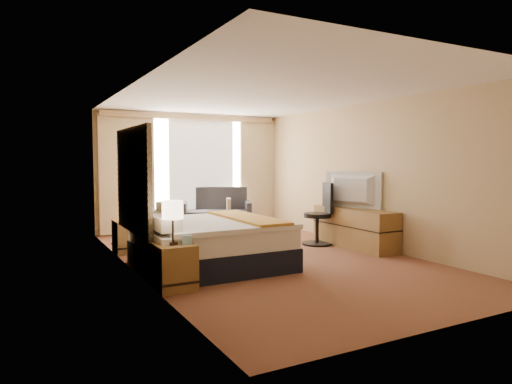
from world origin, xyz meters
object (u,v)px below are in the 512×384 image
loveseat (217,216)px  desk_chair (320,217)px  television (350,190)px  floor_lamp (127,185)px  lamp_right (128,195)px  media_dresser (354,228)px  nightstand_left (174,266)px  bed (210,243)px  lamp_left (173,211)px  nightstand_right (128,236)px

loveseat → desk_chair: size_ratio=1.50×
desk_chair → television: television is taller
floor_lamp → lamp_right: 0.87m
media_dresser → floor_lamp: floor_lamp is taller
nightstand_left → loveseat: 4.70m
bed → floor_lamp: floor_lamp is taller
lamp_left → loveseat: bearing=60.6°
desk_chair → lamp_left: bearing=-136.7°
media_dresser → lamp_right: (-3.69, 1.46, 0.63)m
nightstand_left → media_dresser: bearing=15.8°
nightstand_left → floor_lamp: (0.19, 3.35, 0.83)m
nightstand_left → desk_chair: bearing=25.1°
loveseat → television: 3.32m
floor_lamp → television: (3.46, -2.21, -0.08)m
lamp_left → television: 3.87m
media_dresser → loveseat: loveseat is taller
nightstand_left → lamp_left: bearing=-116.0°
lamp_left → bed: bearing=46.6°
nightstand_left → television: television is taller
floor_lamp → desk_chair: 3.65m
lamp_left → media_dresser: bearing=16.6°
media_dresser → lamp_left: bearing=-163.4°
loveseat → desk_chair: bearing=-45.9°
loveseat → television: television is taller
media_dresser → floor_lamp: size_ratio=1.15×
media_dresser → desk_chair: desk_chair is taller
loveseat → lamp_left: size_ratio=3.23×
floor_lamp → desk_chair: bearing=-29.9°
floor_lamp → nightstand_right: bearing=-102.6°
bed → television: bearing=6.2°
bed → television: 2.94m
bed → floor_lamp: (-0.62, 2.52, 0.75)m
media_dresser → nightstand_right: bearing=158.6°
nightstand_left → lamp_right: (0.01, 2.51, 0.71)m
floor_lamp → lamp_left: (-0.22, -3.41, -0.14)m
nightstand_left → loveseat: size_ratio=0.32×
lamp_left → television: size_ratio=0.47×
nightstand_right → floor_lamp: bearing=77.4°
media_dresser → lamp_left: 3.94m
nightstand_left → nightstand_right: 2.50m
nightstand_left → desk_chair: desk_chair is taller
media_dresser → bed: size_ratio=0.89×
nightstand_right → lamp_left: lamp_left is taller
bed → desk_chair: desk_chair is taller
television → lamp_left: bearing=89.8°
desk_chair → lamp_right: size_ratio=2.06×
bed → desk_chair: (2.50, 0.72, 0.15)m
lamp_right → television: television is taller
media_dresser → lamp_right: bearing=158.4°
nightstand_left → lamp_right: bearing=89.7°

